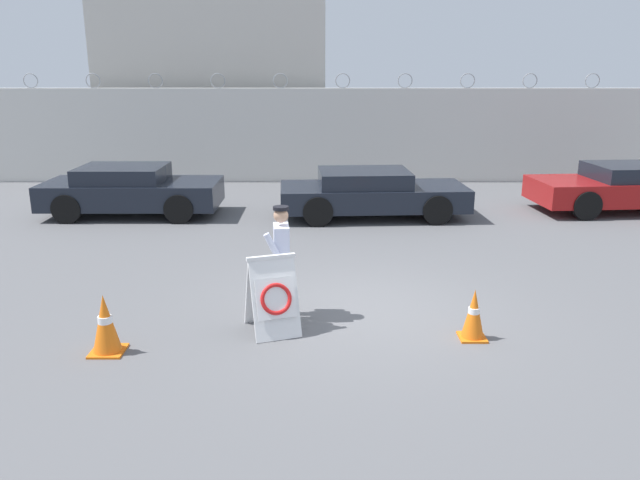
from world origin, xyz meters
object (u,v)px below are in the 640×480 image
object	(u,v)px
traffic_cone_mid	(108,324)
parked_car_front_coupe	(134,190)
parked_car_rear_sedan	(374,193)
parked_car_far_side	(631,187)
security_guard	(284,257)
traffic_cone_near	(476,315)
barricade_sign	(275,295)

from	to	relation	value
traffic_cone_mid	parked_car_front_coupe	size ratio (longest dim) A/B	0.19
traffic_cone_mid	parked_car_rear_sedan	bearing A→B (deg)	62.01
parked_car_far_side	security_guard	bearing A→B (deg)	34.95
security_guard	traffic_cone_mid	world-z (taller)	security_guard
security_guard	parked_car_far_side	world-z (taller)	security_guard
traffic_cone_near	parked_car_rear_sedan	distance (m)	7.26
barricade_sign	parked_car_front_coupe	xyz separation A→B (m)	(-4.08, 7.17, 0.08)
traffic_cone_near	traffic_cone_mid	bearing A→B (deg)	-174.94
traffic_cone_mid	parked_car_front_coupe	bearing A→B (deg)	103.91
security_guard	parked_car_far_side	bearing A→B (deg)	123.71
barricade_sign	parked_car_front_coupe	size ratio (longest dim) A/B	0.26
barricade_sign	parked_car_far_side	world-z (taller)	parked_car_far_side
barricade_sign	traffic_cone_mid	size ratio (longest dim) A/B	1.39
traffic_cone_mid	parked_car_front_coupe	distance (m)	8.08
parked_car_front_coupe	parked_car_rear_sedan	world-z (taller)	parked_car_front_coupe
barricade_sign	traffic_cone_mid	distance (m)	2.24
security_guard	parked_car_rear_sedan	distance (m)	6.67
security_guard	parked_car_rear_sedan	xyz separation A→B (m)	(1.83, 6.41, -0.33)
security_guard	parked_car_front_coupe	bearing A→B (deg)	-153.79
parked_car_front_coupe	barricade_sign	bearing A→B (deg)	-60.12
barricade_sign	parked_car_far_side	xyz separation A→B (m)	(8.59, 7.63, 0.07)
barricade_sign	parked_car_rear_sedan	distance (m)	7.23
traffic_cone_mid	parked_car_far_side	bearing A→B (deg)	37.74
parked_car_rear_sedan	barricade_sign	bearing A→B (deg)	-108.67
parked_car_front_coupe	parked_car_rear_sedan	distance (m)	6.00
barricade_sign	traffic_cone_mid	world-z (taller)	barricade_sign
traffic_cone_near	parked_car_far_side	xyz separation A→B (m)	(5.82, 7.86, 0.28)
security_guard	traffic_cone_mid	bearing A→B (deg)	-67.17
security_guard	traffic_cone_mid	distance (m)	2.60
traffic_cone_near	parked_car_rear_sedan	bearing A→B (deg)	96.72
parked_car_front_coupe	parked_car_far_side	bearing A→B (deg)	2.33
traffic_cone_near	parked_car_far_side	bearing A→B (deg)	53.52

